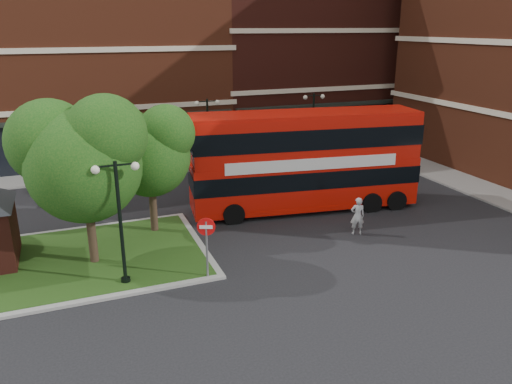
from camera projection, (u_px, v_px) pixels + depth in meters
name	position (u px, v px, depth m)	size (l,w,h in m)	color
ground	(258.00, 264.00, 21.26)	(120.00, 120.00, 0.00)	black
pavement_far	(175.00, 166.00, 35.83)	(44.00, 3.00, 0.12)	slate
pavement_side	(512.00, 201.00, 28.66)	(3.00, 28.00, 0.12)	slate
terrace_far_left	(43.00, 63.00, 37.52)	(26.00, 12.00, 14.00)	maroon
terrace_far_right	(306.00, 45.00, 44.74)	(18.00, 12.00, 16.00)	#471911
traffic_island	(57.00, 263.00, 21.15)	(12.60, 7.60, 0.15)	gray
tree_island_west	(80.00, 154.00, 19.76)	(5.40, 4.71, 7.21)	#2D2116
tree_island_east	(147.00, 148.00, 23.16)	(4.46, 3.90, 6.29)	#2D2116
lamp_island	(120.00, 217.00, 18.65)	(1.72, 0.36, 5.00)	black
lamp_far_left	(208.00, 131.00, 33.87)	(1.72, 0.36, 5.00)	black
lamp_far_right	(313.00, 123.00, 36.61)	(1.72, 0.36, 5.00)	black
bus	(305.00, 154.00, 26.78)	(12.54, 4.47, 4.69)	red
woman	(357.00, 216.00, 24.01)	(0.68, 0.45, 1.87)	#98989A
car_silver	(159.00, 161.00, 34.72)	(1.57, 3.91, 1.33)	silver
car_white	(229.00, 160.00, 35.06)	(1.44, 4.14, 1.37)	silver
no_entry_sign	(206.00, 236.00, 19.41)	(0.69, 0.33, 2.61)	slate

